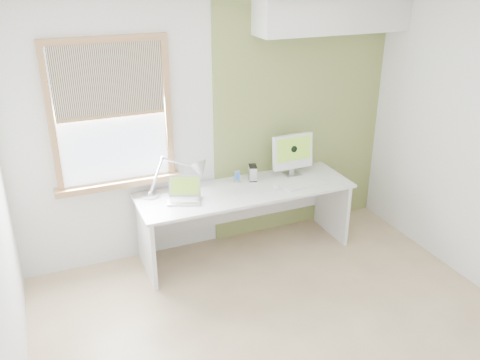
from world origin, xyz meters
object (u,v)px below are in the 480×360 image
desk (243,204)px  laptop (184,194)px  desk_lamp (191,173)px  external_drive (253,173)px  imac (293,152)px

desk → laptop: (-0.64, -0.05, 0.25)m
desk_lamp → external_drive: bearing=4.1°
laptop → imac: (1.25, 0.15, 0.20)m
imac → external_drive: bearing=176.9°
desk → imac: 0.76m
laptop → desk_lamp: bearing=49.0°
desk → imac: size_ratio=4.81×
desk_lamp → imac: imac is taller
laptop → external_drive: (0.80, 0.17, 0.03)m
desk_lamp → laptop: (-0.11, -0.12, -0.16)m
desk_lamp → external_drive: (0.69, 0.05, -0.13)m
desk_lamp → imac: size_ratio=1.55×
desk → desk_lamp: size_ratio=3.11×
laptop → external_drive: laptop is taller
external_drive → desk_lamp: bearing=-175.9°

